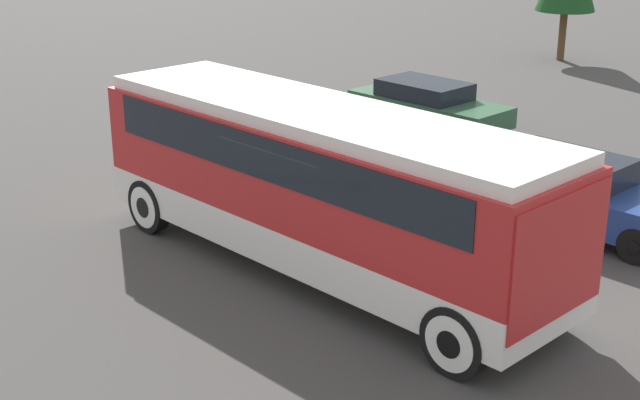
{
  "coord_description": "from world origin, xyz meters",
  "views": [
    {
      "loc": [
        10.44,
        -10.08,
        6.6
      ],
      "look_at": [
        0.0,
        0.0,
        1.34
      ],
      "focal_mm": 50.0,
      "sensor_mm": 36.0,
      "label": 1
    }
  ],
  "objects": [
    {
      "name": "ground_plane",
      "position": [
        0.0,
        0.0,
        0.0
      ],
      "size": [
        120.0,
        120.0,
        0.0
      ],
      "primitive_type": "plane",
      "color": "#423F3D"
    },
    {
      "name": "tour_bus",
      "position": [
        0.1,
        0.0,
        1.8
      ],
      "size": [
        9.45,
        2.53,
        2.98
      ],
      "color": "silver",
      "rests_on": "ground_plane"
    },
    {
      "name": "parked_car_near",
      "position": [
        -4.94,
        8.95,
        0.66
      ],
      "size": [
        4.65,
        1.83,
        1.28
      ],
      "color": "#2D5638",
      "rests_on": "ground_plane"
    },
    {
      "name": "parked_car_mid",
      "position": [
        -3.49,
        4.74,
        0.68
      ],
      "size": [
        4.26,
        1.78,
        1.39
      ],
      "color": "black",
      "rests_on": "ground_plane"
    },
    {
      "name": "parked_car_far",
      "position": [
        1.84,
        5.14,
        0.73
      ],
      "size": [
        4.68,
        1.87,
        1.44
      ],
      "color": "navy",
      "rests_on": "ground_plane"
    }
  ]
}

